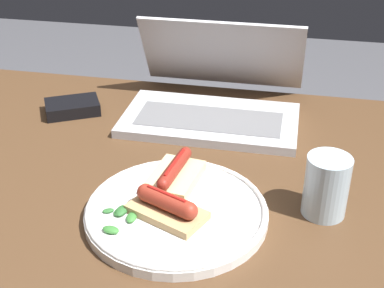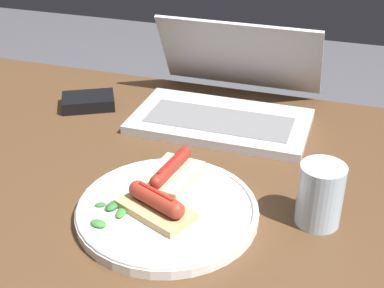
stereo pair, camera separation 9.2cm
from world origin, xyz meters
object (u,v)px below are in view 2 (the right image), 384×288
(laptop, at_px, (226,101))
(plate, at_px, (167,210))
(external_drive, at_px, (88,101))
(drinking_glass, at_px, (320,195))

(laptop, relative_size, plate, 1.26)
(plate, relative_size, external_drive, 2.12)
(laptop, relative_size, drinking_glass, 3.58)
(plate, bearing_deg, external_drive, 134.02)
(drinking_glass, relative_size, external_drive, 0.75)
(plate, distance_m, external_drive, 0.44)
(laptop, xyz_separation_m, plate, (0.00, -0.36, -0.02))
(external_drive, bearing_deg, laptop, -19.27)
(drinking_glass, bearing_deg, external_drive, 154.20)
(drinking_glass, distance_m, external_drive, 0.59)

